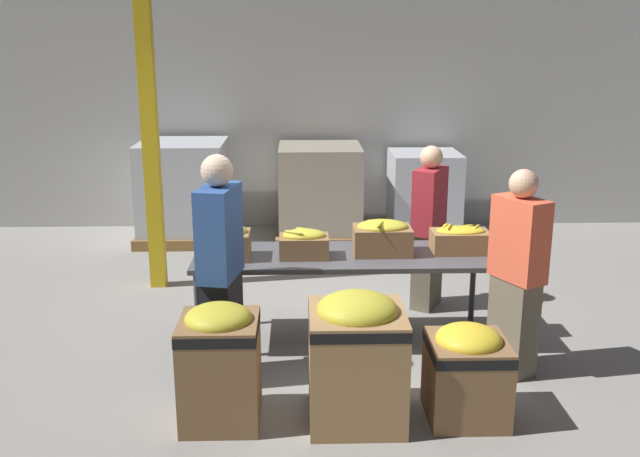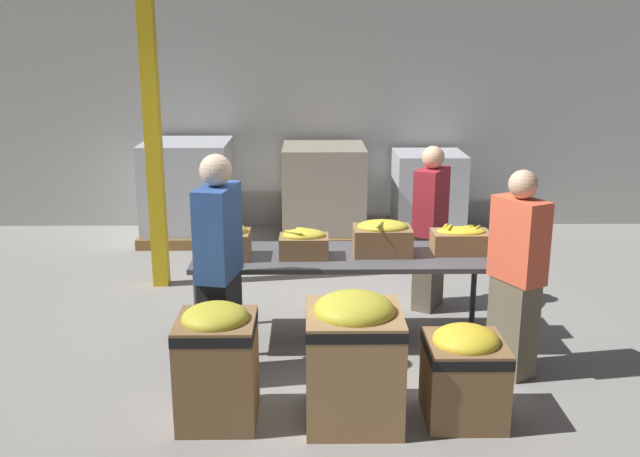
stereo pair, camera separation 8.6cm
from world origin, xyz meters
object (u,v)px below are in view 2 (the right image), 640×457
at_px(banana_box_1, 304,243).
at_px(pallet_stack_0, 188,191).
at_px(sorting_table, 344,261).
at_px(banana_box_3, 461,240).
at_px(support_pillar, 150,90).
at_px(volunteer_2, 430,229).
at_px(donation_bin_2, 464,371).
at_px(pallet_stack_1, 324,193).
at_px(volunteer_0, 516,275).
at_px(banana_box_0, 225,240).
at_px(banana_box_2, 382,237).
at_px(donation_bin_1, 354,354).
at_px(donation_bin_0, 217,360).
at_px(pallet_stack_2, 428,195).
at_px(volunteer_1, 220,271).

distance_m(banana_box_1, pallet_stack_0, 3.61).
relative_size(sorting_table, banana_box_3, 5.20).
bearing_deg(support_pillar, volunteer_2, -14.10).
relative_size(donation_bin_2, pallet_stack_1, 0.55).
bearing_deg(volunteer_0, banana_box_0, 49.49).
xyz_separation_m(banana_box_2, donation_bin_1, (-0.31, -1.29, -0.44)).
height_order(donation_bin_2, pallet_stack_1, pallet_stack_1).
bearing_deg(sorting_table, pallet_stack_1, 91.93).
relative_size(sorting_table, banana_box_2, 5.21).
relative_size(donation_bin_0, support_pillar, 0.21).
xyz_separation_m(banana_box_2, volunteer_0, (0.94, -0.62, -0.13)).
distance_m(sorting_table, banana_box_0, 0.99).
height_order(volunteer_0, pallet_stack_2, volunteer_0).
height_order(banana_box_3, volunteer_1, volunteer_1).
bearing_deg(banana_box_2, donation_bin_1, -103.31).
bearing_deg(volunteer_2, banana_box_2, -4.81).
bearing_deg(volunteer_2, donation_bin_2, 27.04).
relative_size(banana_box_2, volunteer_2, 0.30).
bearing_deg(banana_box_1, sorting_table, 10.36).
distance_m(banana_box_3, pallet_stack_2, 3.30).
bearing_deg(donation_bin_2, pallet_stack_0, 119.70).
bearing_deg(banana_box_2, banana_box_0, -176.29).
height_order(sorting_table, banana_box_1, banana_box_1).
relative_size(banana_box_0, donation_bin_2, 0.60).
bearing_deg(pallet_stack_0, pallet_stack_2, 1.89).
bearing_deg(donation_bin_2, support_pillar, 133.38).
bearing_deg(support_pillar, donation_bin_2, -46.62).
relative_size(donation_bin_1, donation_bin_2, 1.36).
relative_size(sorting_table, donation_bin_1, 2.75).
height_order(banana_box_1, pallet_stack_0, pallet_stack_0).
bearing_deg(banana_box_1, volunteer_1, -135.16).
relative_size(banana_box_0, banana_box_2, 0.84).
bearing_deg(pallet_stack_0, donation_bin_1, -67.90).
bearing_deg(sorting_table, banana_box_3, 2.62).
bearing_deg(volunteer_2, volunteer_1, -21.33).
bearing_deg(volunteer_0, pallet_stack_2, -26.71).
bearing_deg(banana_box_3, donation_bin_0, -144.62).
height_order(banana_box_3, pallet_stack_0, pallet_stack_0).
height_order(volunteer_1, pallet_stack_2, volunteer_1).
height_order(banana_box_0, volunteer_0, volunteer_0).
xyz_separation_m(pallet_stack_1, pallet_stack_2, (1.34, 0.12, -0.05)).
xyz_separation_m(volunteer_0, volunteer_2, (-0.42, 1.38, -0.02)).
bearing_deg(pallet_stack_0, donation_bin_2, -60.30).
xyz_separation_m(volunteer_1, volunteer_2, (1.77, 1.44, -0.08)).
height_order(banana_box_0, banana_box_2, banana_box_2).
relative_size(sorting_table, volunteer_1, 1.44).
relative_size(banana_box_1, volunteer_2, 0.26).
xyz_separation_m(volunteer_2, support_pillar, (-2.66, 0.67, 1.23)).
bearing_deg(volunteer_0, banana_box_2, 29.79).
xyz_separation_m(banana_box_3, pallet_stack_0, (-2.78, 3.17, -0.27)).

